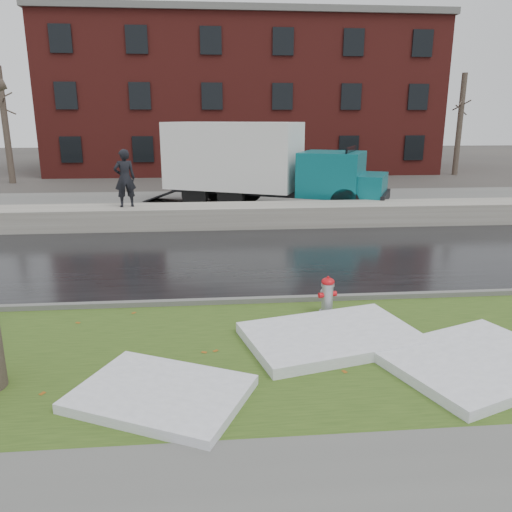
{
  "coord_description": "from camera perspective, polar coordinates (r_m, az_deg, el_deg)",
  "views": [
    {
      "loc": [
        -0.4,
        -8.54,
        3.67
      ],
      "look_at": [
        0.47,
        1.09,
        1.0
      ],
      "focal_mm": 35.0,
      "sensor_mm": 36.0,
      "label": 1
    }
  ],
  "objects": [
    {
      "name": "bg_tree_left",
      "position": [
        32.68,
        -26.73,
        13.27
      ],
      "size": [
        1.4,
        1.62,
        6.5
      ],
      "color": "brown",
      "rests_on": "ground"
    },
    {
      "name": "worker",
      "position": [
        17.61,
        -14.76,
        8.59
      ],
      "size": [
        0.81,
        0.65,
        1.94
      ],
      "primitive_type": "imported",
      "rotation": [
        0.0,
        0.0,
        3.44
      ],
      "color": "black",
      "rests_on": "snowbank"
    },
    {
      "name": "verge",
      "position": [
        8.17,
        -1.86,
        -11.12
      ],
      "size": [
        60.0,
        4.5,
        0.04
      ],
      "primitive_type": "cube",
      "color": "#304A18",
      "rests_on": "ground"
    },
    {
      "name": "snow_patch_far",
      "position": [
        7.06,
        -10.8,
        -15.19
      ],
      "size": [
        2.67,
        2.39,
        0.14
      ],
      "primitive_type": "cube",
      "rotation": [
        0.0,
        0.0,
        -0.44
      ],
      "color": "white",
      "rests_on": "verge"
    },
    {
      "name": "brick_building",
      "position": [
        38.64,
        -1.68,
        17.42
      ],
      "size": [
        26.0,
        12.0,
        10.0
      ],
      "primitive_type": "cube",
      "color": "maroon",
      "rests_on": "ground"
    },
    {
      "name": "bg_tree_center",
      "position": [
        35.0,
        -14.85,
        14.4
      ],
      "size": [
        1.4,
        1.62,
        6.5
      ],
      "color": "brown",
      "rests_on": "ground"
    },
    {
      "name": "fire_hydrant",
      "position": [
        9.65,
        8.16,
        -4.29
      ],
      "size": [
        0.37,
        0.34,
        0.75
      ],
      "rotation": [
        0.0,
        0.0,
        0.24
      ],
      "color": "#9EA0A6",
      "rests_on": "verge"
    },
    {
      "name": "box_truck",
      "position": [
        21.18,
        0.27,
        10.57
      ],
      "size": [
        10.33,
        6.04,
        3.54
      ],
      "rotation": [
        0.0,
        0.0,
        -0.44
      ],
      "color": "black",
      "rests_on": "ground"
    },
    {
      "name": "bg_tree_right",
      "position": [
        36.44,
        22.26,
        13.82
      ],
      "size": [
        1.4,
        1.62,
        6.5
      ],
      "color": "brown",
      "rests_on": "ground"
    },
    {
      "name": "snow_patch_side",
      "position": [
        8.6,
        8.59,
        -9.07
      ],
      "size": [
        3.16,
        2.43,
        0.18
      ],
      "primitive_type": "cube",
      "rotation": [
        0.0,
        0.0,
        0.25
      ],
      "color": "white",
      "rests_on": "verge"
    },
    {
      "name": "parking_lot",
      "position": [
        21.86,
        -4.06,
        5.78
      ],
      "size": [
        60.0,
        9.0,
        0.03
      ],
      "primitive_type": "cube",
      "color": "slate",
      "rests_on": "ground"
    },
    {
      "name": "ground",
      "position": [
        9.31,
        -2.31,
        -7.8
      ],
      "size": [
        120.0,
        120.0,
        0.0
      ],
      "primitive_type": "plane",
      "color": "#47423D",
      "rests_on": "ground"
    },
    {
      "name": "snowbank",
      "position": [
        17.56,
        -3.78,
        4.6
      ],
      "size": [
        60.0,
        1.6,
        0.75
      ],
      "primitive_type": "cube",
      "color": "#AAA69B",
      "rests_on": "ground"
    },
    {
      "name": "road",
      "position": [
        13.55,
        -3.29,
        -0.23
      ],
      "size": [
        60.0,
        7.0,
        0.03
      ],
      "primitive_type": "cube",
      "color": "black",
      "rests_on": "ground"
    },
    {
      "name": "curb",
      "position": [
        10.21,
        -2.61,
        -5.23
      ],
      "size": [
        60.0,
        0.15,
        0.14
      ],
      "primitive_type": "cube",
      "color": "slate",
      "rests_on": "ground"
    },
    {
      "name": "snow_patch_near",
      "position": [
        8.4,
        23.9,
        -10.99
      ],
      "size": [
        3.15,
        2.8,
        0.16
      ],
      "primitive_type": "cube",
      "rotation": [
        0.0,
        0.0,
        0.37
      ],
      "color": "white",
      "rests_on": "verge"
    }
  ]
}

